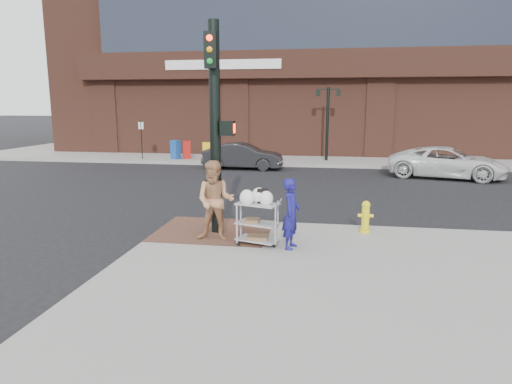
% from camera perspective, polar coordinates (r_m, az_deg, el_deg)
% --- Properties ---
extents(ground, '(220.00, 220.00, 0.00)m').
position_cam_1_polar(ground, '(10.57, -3.31, -7.06)').
color(ground, black).
rests_on(ground, ground).
extents(sidewalk_far, '(65.00, 36.00, 0.15)m').
position_cam_1_polar(sidewalk_far, '(43.16, 23.19, 5.84)').
color(sidewalk_far, gray).
rests_on(sidewalk_far, ground).
extents(brick_curb_ramp, '(2.80, 2.40, 0.01)m').
position_cam_1_polar(brick_curb_ramp, '(11.50, -5.27, -4.79)').
color(brick_curb_ramp, brown).
rests_on(brick_curb_ramp, sidewalk_near).
extents(lamp_post, '(1.32, 0.22, 4.00)m').
position_cam_1_polar(lamp_post, '(25.81, 8.94, 9.39)').
color(lamp_post, black).
rests_on(lamp_post, sidewalk_far).
extents(parking_sign, '(0.05, 0.05, 2.20)m').
position_cam_1_polar(parking_sign, '(27.09, -14.12, 6.36)').
color(parking_sign, black).
rests_on(parking_sign, sidewalk_far).
extents(traffic_signal_pole, '(0.61, 0.51, 5.00)m').
position_cam_1_polar(traffic_signal_pole, '(10.92, -5.05, 8.63)').
color(traffic_signal_pole, black).
rests_on(traffic_signal_pole, sidewalk_near).
extents(woman_blue, '(0.47, 0.62, 1.55)m').
position_cam_1_polar(woman_blue, '(9.93, 4.44, -2.71)').
color(woman_blue, navy).
rests_on(woman_blue, sidewalk_near).
extents(pedestrian_tan, '(0.92, 0.73, 1.86)m').
position_cam_1_polar(pedestrian_tan, '(10.50, -5.10, -1.11)').
color(pedestrian_tan, '#B17C53').
rests_on(pedestrian_tan, sidewalk_near).
extents(sedan_dark, '(4.02, 1.42, 1.32)m').
position_cam_1_polar(sedan_dark, '(23.22, -1.67, 4.51)').
color(sedan_dark, black).
rests_on(sedan_dark, ground).
extents(minivan_white, '(5.41, 3.53, 1.39)m').
position_cam_1_polar(minivan_white, '(22.11, 22.80, 3.42)').
color(minivan_white, silver).
rests_on(minivan_white, ground).
extents(utility_cart, '(1.03, 0.77, 1.28)m').
position_cam_1_polar(utility_cart, '(10.21, 0.20, -3.43)').
color(utility_cart, '#9E9EA3').
rests_on(utility_cart, sidewalk_near).
extents(fire_hydrant, '(0.37, 0.26, 0.79)m').
position_cam_1_polar(fire_hydrant, '(11.52, 13.53, -2.96)').
color(fire_hydrant, yellow).
rests_on(fire_hydrant, sidewalk_near).
extents(newsbox_red, '(0.55, 0.53, 1.04)m').
position_cam_1_polar(newsbox_red, '(26.69, -8.66, 5.25)').
color(newsbox_red, '#A11712').
rests_on(newsbox_red, sidewalk_far).
extents(newsbox_yellow, '(0.52, 0.50, 0.99)m').
position_cam_1_polar(newsbox_yellow, '(26.05, -6.24, 5.12)').
color(newsbox_yellow, yellow).
rests_on(newsbox_yellow, sidewalk_far).
extents(newsbox_blue, '(0.58, 0.56, 1.08)m').
position_cam_1_polar(newsbox_blue, '(26.60, -10.03, 5.23)').
color(newsbox_blue, '#164192').
rests_on(newsbox_blue, sidewalk_far).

